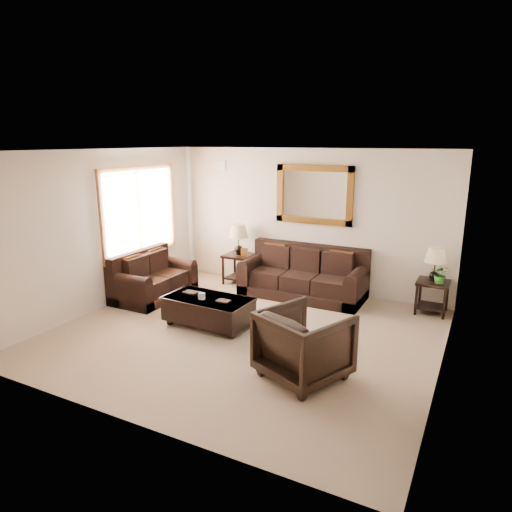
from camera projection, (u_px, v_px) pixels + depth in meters
The scene contains 11 objects.
room at pixel (244, 247), 6.55m from camera, with size 5.51×5.01×2.71m.
window at pixel (140, 211), 8.48m from camera, with size 0.07×1.96×1.66m.
mirror at pixel (314, 195), 8.49m from camera, with size 1.50×0.06×1.10m.
air_vent at pixel (220, 165), 9.29m from camera, with size 0.25×0.02×0.18m, color #999999.
sofa at pixel (304, 278), 8.51m from camera, with size 2.27×0.98×0.93m.
loveseat at pixel (152, 280), 8.44m from camera, with size 0.91×1.53×0.86m.
end_table_left at pixel (239, 245), 9.16m from camera, with size 0.55×0.55×1.21m.
end_table_right at pixel (434, 271), 7.54m from camera, with size 0.51×0.51×1.13m.
coffee_table at pixel (208, 308), 7.13m from camera, with size 1.38×0.78×0.57m.
armchair at pixel (304, 341), 5.51m from camera, with size 0.92×0.86×0.95m, color black.
potted_plant at pixel (441, 276), 7.43m from camera, with size 0.29×0.32×0.25m, color #22591E.
Camera 1 is at (3.08, -5.60, 2.83)m, focal length 32.00 mm.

